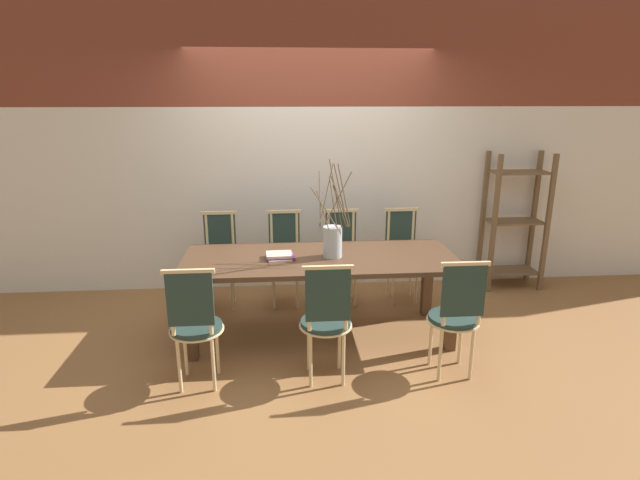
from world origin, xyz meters
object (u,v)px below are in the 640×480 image
(chair_near_center, at_px, (456,313))
(shelving_rack, at_px, (514,222))
(chair_far_center, at_px, (342,253))
(vase_centerpiece, at_px, (332,240))
(dining_table, at_px, (320,268))
(book_stack, at_px, (280,256))

(chair_near_center, relative_size, shelving_rack, 0.64)
(chair_far_center, distance_m, vase_centerpiece, 0.85)
(dining_table, bearing_deg, book_stack, -176.83)
(vase_centerpiece, bearing_deg, dining_table, -178.98)
(vase_centerpiece, distance_m, shelving_rack, 2.32)
(dining_table, distance_m, chair_near_center, 1.21)
(vase_centerpiece, height_order, book_stack, vase_centerpiece)
(dining_table, xyz_separation_m, book_stack, (-0.34, -0.02, 0.12))
(chair_near_center, distance_m, book_stack, 1.50)
(chair_near_center, bearing_deg, book_stack, 150.47)
(book_stack, xyz_separation_m, shelving_rack, (2.53, 1.04, -0.02))
(chair_far_center, distance_m, shelving_rack, 1.94)
(chair_far_center, relative_size, shelving_rack, 0.64)
(chair_near_center, xyz_separation_m, chair_far_center, (-0.66, 1.49, 0.00))
(dining_table, relative_size, vase_centerpiece, 2.77)
(chair_far_center, bearing_deg, vase_centerpiece, 76.80)
(chair_near_center, height_order, chair_far_center, same)
(vase_centerpiece, height_order, shelving_rack, vase_centerpiece)
(chair_far_center, height_order, vase_centerpiece, vase_centerpiece)
(chair_near_center, xyz_separation_m, shelving_rack, (1.25, 1.76, 0.22))
(chair_near_center, height_order, shelving_rack, shelving_rack)
(chair_far_center, xyz_separation_m, vase_centerpiece, (-0.17, -0.74, 0.36))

